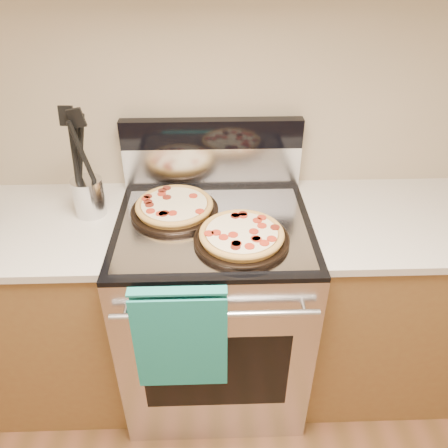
{
  "coord_description": "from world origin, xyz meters",
  "views": [
    {
      "loc": [
        -0.0,
        0.24,
        1.86
      ],
      "look_at": [
        0.04,
        1.55,
        0.98
      ],
      "focal_mm": 35.0,
      "sensor_mm": 36.0,
      "label": 1
    }
  ],
  "objects_px": {
    "range_body": "(215,310)",
    "utensil_crock": "(89,197)",
    "pepperoni_pizza_back": "(175,207)",
    "pepperoni_pizza_front": "(242,236)"
  },
  "relations": [
    {
      "from": "range_body",
      "to": "utensil_crock",
      "type": "xyz_separation_m",
      "value": [
        -0.49,
        0.1,
        0.54
      ]
    },
    {
      "from": "range_body",
      "to": "pepperoni_pizza_back",
      "type": "xyz_separation_m",
      "value": [
        -0.15,
        0.07,
        0.5
      ]
    },
    {
      "from": "range_body",
      "to": "pepperoni_pizza_front",
      "type": "relative_size",
      "value": 2.63
    },
    {
      "from": "range_body",
      "to": "pepperoni_pizza_back",
      "type": "relative_size",
      "value": 2.62
    },
    {
      "from": "pepperoni_pizza_back",
      "to": "range_body",
      "type": "bearing_deg",
      "value": -24.6
    },
    {
      "from": "range_body",
      "to": "pepperoni_pizza_front",
      "type": "height_order",
      "value": "pepperoni_pizza_front"
    },
    {
      "from": "range_body",
      "to": "utensil_crock",
      "type": "relative_size",
      "value": 5.92
    },
    {
      "from": "pepperoni_pizza_back",
      "to": "pepperoni_pizza_front",
      "type": "bearing_deg",
      "value": -38.89
    },
    {
      "from": "pepperoni_pizza_back",
      "to": "utensil_crock",
      "type": "distance_m",
      "value": 0.34
    },
    {
      "from": "pepperoni_pizza_back",
      "to": "utensil_crock",
      "type": "height_order",
      "value": "utensil_crock"
    }
  ]
}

